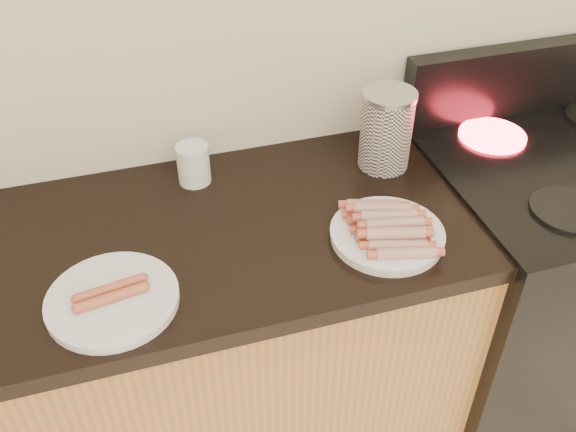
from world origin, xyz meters
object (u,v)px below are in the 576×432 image
object	(u,v)px
side_plate	(113,300)
mug	(193,164)
stove	(541,285)
main_plate	(387,236)
canister	(386,130)

from	to	relation	value
side_plate	mug	size ratio (longest dim) A/B	2.62
stove	mug	size ratio (longest dim) A/B	9.02
main_plate	canister	size ratio (longest dim) A/B	1.22
side_plate	canister	xyz separation A→B (m)	(0.71, 0.30, 0.09)
canister	mug	size ratio (longest dim) A/B	2.05
main_plate	mug	size ratio (longest dim) A/B	2.49
main_plate	stove	bearing A→B (deg)	11.53
canister	mug	distance (m)	0.49
main_plate	canister	bearing A→B (deg)	68.38
main_plate	mug	world-z (taller)	mug
stove	side_plate	distance (m)	1.30
stove	mug	world-z (taller)	mug
side_plate	canister	distance (m)	0.78
mug	stove	bearing A→B (deg)	-12.64
side_plate	mug	bearing A→B (deg)	57.52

